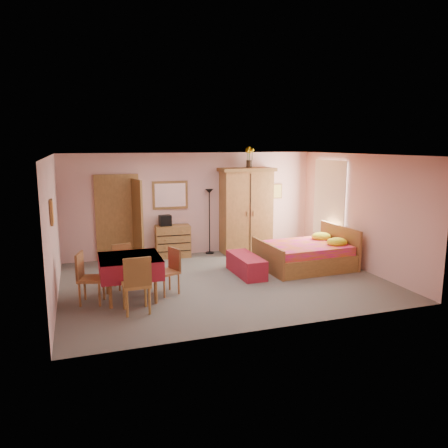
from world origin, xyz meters
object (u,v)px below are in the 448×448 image
object	(u,v)px
sunflower_vase	(249,157)
dining_table	(131,278)
floor_lamp	(209,222)
chair_south	(136,284)
chest_of_drawers	(173,241)
stereo	(165,221)
wall_mirror	(170,195)
chair_west	(91,278)
bed	(305,248)
wardrobe	(246,211)
bench	(246,265)
chair_east	(167,272)
chair_north	(125,267)

from	to	relation	value
sunflower_vase	dining_table	bearing A→B (deg)	-141.92
sunflower_vase	dining_table	world-z (taller)	sunflower_vase
floor_lamp	chair_south	bearing A→B (deg)	-123.98
chest_of_drawers	stereo	bearing A→B (deg)	175.98
wall_mirror	chair_west	size ratio (longest dim) A/B	0.96
bed	dining_table	xyz separation A→B (m)	(-4.04, -0.80, -0.06)
stereo	wardrobe	distance (m)	2.12
chest_of_drawers	chair_west	xyz separation A→B (m)	(-2.06, -2.74, 0.06)
bed	chair_south	xyz separation A→B (m)	(-4.03, -1.50, 0.04)
sunflower_vase	bench	bearing A→B (deg)	-113.17
stereo	chair_east	world-z (taller)	stereo
wall_mirror	sunflower_vase	world-z (taller)	sunflower_vase
bench	wardrobe	bearing A→B (deg)	68.71
chest_of_drawers	stereo	xyz separation A→B (m)	(-0.18, 0.02, 0.54)
sunflower_vase	chair_west	xyz separation A→B (m)	(-4.08, -2.68, -2.02)
dining_table	chair_south	size ratio (longest dim) A/B	1.08
wall_mirror	chair_east	xyz separation A→B (m)	(-0.69, -2.88, -1.12)
bench	chair_north	size ratio (longest dim) A/B	1.50
bench	chair_south	world-z (taller)	chair_south
wardrobe	chair_south	bearing A→B (deg)	-133.96
floor_lamp	wardrobe	xyz separation A→B (m)	(0.95, -0.16, 0.26)
stereo	chair_west	size ratio (longest dim) A/B	0.31
floor_lamp	dining_table	world-z (taller)	floor_lamp
chair_north	wall_mirror	bearing A→B (deg)	-133.14
wall_mirror	bench	bearing A→B (deg)	-58.99
wardrobe	wall_mirror	bearing A→B (deg)	171.89
wardrobe	bed	size ratio (longest dim) A/B	1.11
dining_table	chair_west	xyz separation A→B (m)	(-0.69, -0.02, 0.07)
bed	bench	bearing A→B (deg)	-178.60
stereo	floor_lamp	bearing A→B (deg)	2.21
bench	chair_west	size ratio (longest dim) A/B	1.38
wall_mirror	chair_east	size ratio (longest dim) A/B	1.03
dining_table	chair_north	size ratio (longest dim) A/B	1.27
wardrobe	dining_table	distance (m)	4.27
bench	chair_north	bearing A→B (deg)	-179.13
stereo	bed	distance (m)	3.47
stereo	chair_west	world-z (taller)	stereo
chest_of_drawers	chair_west	distance (m)	3.43
wardrobe	sunflower_vase	xyz separation A→B (m)	(0.09, 0.04, 1.37)
chest_of_drawers	sunflower_vase	size ratio (longest dim) A/B	1.60
bench	wall_mirror	bearing A→B (deg)	118.45
floor_lamp	bench	size ratio (longest dim) A/B	1.32
wardrobe	dining_table	xyz separation A→B (m)	(-3.30, -2.62, -0.71)
floor_lamp	chest_of_drawers	bearing A→B (deg)	-176.04
chest_of_drawers	wardrobe	xyz separation A→B (m)	(1.93, -0.09, 0.70)
stereo	wardrobe	world-z (taller)	wardrobe
wardrobe	stereo	bearing A→B (deg)	177.65
sunflower_vase	chair_south	distance (m)	5.16
wardrobe	chair_north	distance (m)	3.92
chest_of_drawers	chair_east	distance (m)	2.76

